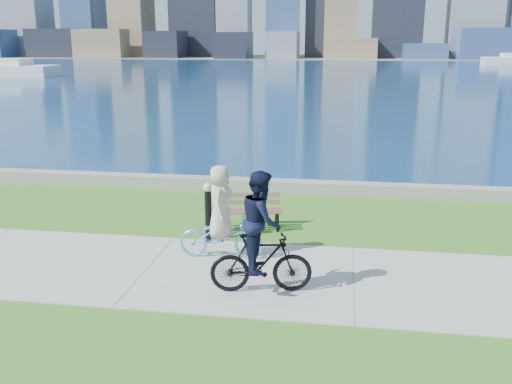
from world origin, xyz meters
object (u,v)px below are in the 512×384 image
cyclist_woman (221,224)px  cyclist_man (261,242)px  park_bench (247,208)px  bollard_lamp (208,207)px

cyclist_woman → cyclist_man: 1.84m
park_bench → cyclist_man: (0.85, -3.45, 0.44)m
bollard_lamp → cyclist_man: (1.57, -2.55, 0.19)m
cyclist_woman → park_bench: bearing=-8.6°
park_bench → cyclist_man: cyclist_man is taller
park_bench → cyclist_woman: bearing=-107.7°
park_bench → bollard_lamp: 1.18m
park_bench → bollard_lamp: size_ratio=1.27×
bollard_lamp → cyclist_woman: (0.52, -1.05, -0.02)m
cyclist_woman → bollard_lamp: bearing=23.5°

